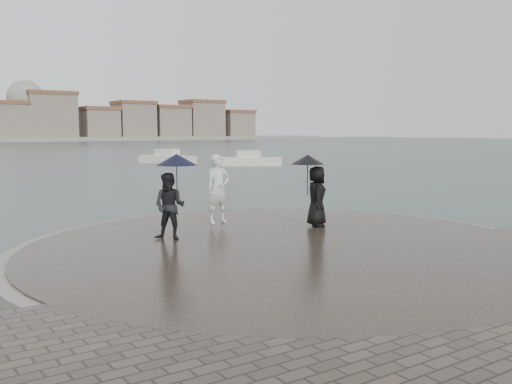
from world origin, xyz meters
TOP-DOWN VIEW (x-y plane):
  - ground at (0.00, 0.00)m, footprint 400.00×400.00m
  - kerb_ring at (0.00, 3.50)m, footprint 12.50×12.50m
  - quay_tip at (0.00, 3.50)m, footprint 11.90×11.90m
  - statue at (0.25, 7.05)m, footprint 0.73×0.50m
  - visitor_left at (-1.90, 5.60)m, footprint 1.23×1.09m
  - visitor_right at (2.10, 5.07)m, footprint 1.16×1.04m
  - boats at (16.90, 37.08)m, footprint 8.75×12.37m

SIDE VIEW (x-z plane):
  - ground at x=0.00m, z-range 0.00..0.00m
  - kerb_ring at x=0.00m, z-range 0.00..0.32m
  - quay_tip at x=0.00m, z-range 0.00..0.36m
  - boats at x=16.90m, z-range -0.37..1.13m
  - statue at x=0.25m, z-range 0.36..2.29m
  - visitor_right at x=2.10m, z-range 0.45..2.40m
  - visitor_left at x=-1.90m, z-range 0.44..2.48m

